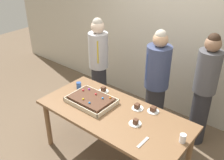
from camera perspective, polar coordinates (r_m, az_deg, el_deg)
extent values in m
plane|color=brown|center=(3.79, 0.33, -16.63)|extent=(12.00, 12.00, 0.00)
cube|color=beige|center=(4.20, 14.52, 11.38)|extent=(8.00, 0.12, 3.00)
cube|color=brown|center=(3.29, 0.37, -7.43)|extent=(1.96, 0.90, 0.04)
cylinder|color=brown|center=(3.86, -13.82, -9.34)|extent=(0.07, 0.07, 0.73)
cylinder|color=brown|center=(4.24, -6.01, -4.73)|extent=(0.07, 0.07, 0.73)
cylinder|color=brown|center=(3.46, 16.55, -15.07)|extent=(0.07, 0.07, 0.73)
cube|color=beige|center=(3.48, -4.54, -4.82)|extent=(0.61, 0.44, 0.01)
cube|color=beige|center=(3.34, -7.08, -5.93)|extent=(0.61, 0.01, 0.05)
cube|color=beige|center=(3.59, -2.23, -2.96)|extent=(0.61, 0.01, 0.05)
cube|color=beige|center=(3.64, -7.99, -2.73)|extent=(0.01, 0.44, 0.05)
cube|color=beige|center=(3.29, -0.76, -6.21)|extent=(0.01, 0.44, 0.05)
cube|color=#4C2D1E|center=(3.45, -4.57, -4.28)|extent=(0.54, 0.37, 0.07)
sphere|color=orange|center=(3.40, -0.38, -3.91)|extent=(0.03, 0.03, 0.03)
sphere|color=red|center=(3.48, -3.57, -3.09)|extent=(0.03, 0.03, 0.03)
sphere|color=yellow|center=(3.40, -6.32, -4.15)|extent=(0.03, 0.03, 0.03)
sphere|color=red|center=(3.58, -6.33, -2.23)|extent=(0.03, 0.03, 0.03)
sphere|color=purple|center=(3.60, -5.04, -2.02)|extent=(0.03, 0.03, 0.03)
sphere|color=#2D84E0|center=(3.32, -4.95, -4.99)|extent=(0.03, 0.03, 0.03)
sphere|color=#2D84E0|center=(3.40, -2.07, -3.99)|extent=(0.03, 0.03, 0.03)
cylinder|color=white|center=(3.70, -1.93, -2.49)|extent=(0.15, 0.15, 0.01)
cube|color=#4C2D1E|center=(3.68, -1.89, -1.99)|extent=(0.06, 0.06, 0.07)
cylinder|color=white|center=(3.11, 5.07, -9.49)|extent=(0.15, 0.15, 0.01)
cube|color=#4C2D1E|center=(3.08, 5.19, -9.05)|extent=(0.05, 0.05, 0.06)
cylinder|color=white|center=(3.34, 8.99, -6.78)|extent=(0.15, 0.15, 0.01)
cube|color=#4C2D1E|center=(3.32, 9.01, -6.26)|extent=(0.06, 0.07, 0.06)
cylinder|color=white|center=(3.36, 5.63, -6.18)|extent=(0.15, 0.15, 0.01)
cube|color=#4C2D1E|center=(3.34, 5.52, -5.67)|extent=(0.05, 0.07, 0.06)
cylinder|color=white|center=(2.93, 15.23, -12.21)|extent=(0.07, 0.07, 0.10)
cylinder|color=#2D5199|center=(3.78, -7.27, -1.21)|extent=(0.07, 0.07, 0.10)
cube|color=silver|center=(2.88, 6.79, -13.41)|extent=(0.03, 0.20, 0.01)
cylinder|color=#28282D|center=(3.99, 18.44, -7.57)|extent=(0.25, 0.25, 0.86)
cylinder|color=#4C4C51|center=(3.62, 20.20, 1.71)|extent=(0.31, 0.31, 0.59)
sphere|color=#8C664C|center=(3.48, 21.27, 7.38)|extent=(0.21, 0.21, 0.21)
sphere|color=black|center=(3.46, 21.44, 8.26)|extent=(0.16, 0.16, 0.16)
cylinder|color=#28282D|center=(4.04, 9.17, -6.25)|extent=(0.28, 0.28, 0.80)
cylinder|color=#384266|center=(3.68, 10.02, 2.82)|extent=(0.35, 0.35, 0.62)
cube|color=navy|center=(3.59, 7.81, 2.84)|extent=(0.04, 0.02, 0.39)
sphere|color=tan|center=(3.53, 10.58, 8.68)|extent=(0.21, 0.21, 0.21)
sphere|color=#B2A899|center=(3.51, 10.66, 9.55)|extent=(0.16, 0.16, 0.16)
cylinder|color=#28282D|center=(4.47, -2.78, -1.89)|extent=(0.25, 0.25, 0.84)
cylinder|color=#B2B2B7|center=(4.15, -3.01, 6.51)|extent=(0.31, 0.31, 0.57)
cube|color=gold|center=(4.00, -3.25, 6.08)|extent=(0.04, 0.02, 0.37)
sphere|color=beige|center=(4.02, -3.15, 11.55)|extent=(0.21, 0.21, 0.21)
sphere|color=#B2A899|center=(4.00, -3.17, 12.34)|extent=(0.16, 0.16, 0.16)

